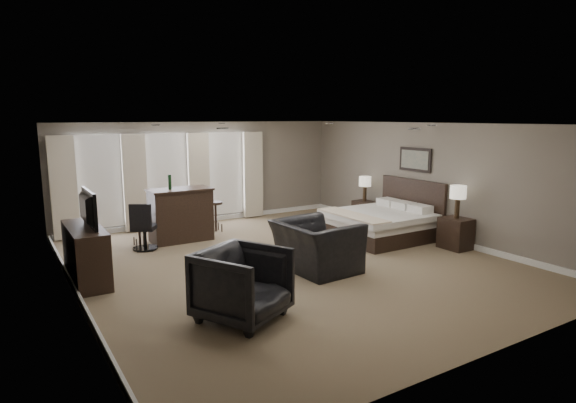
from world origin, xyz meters
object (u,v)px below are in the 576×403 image
lamp_near (458,202)px  bar_stool_left (139,230)px  nightstand_near (456,233)px  bar_stool_right (216,217)px  tv (84,223)px  lamp_far (365,189)px  desk_chair (144,226)px  nightstand_far (364,212)px  armchair_near (316,238)px  bed (377,211)px  armchair_far (242,281)px  bar_counter (181,215)px  dresser (86,254)px

lamp_near → bar_stool_left: size_ratio=1.02×
nightstand_near → lamp_near: (0.00, -0.00, 0.67)m
bar_stool_right → nightstand_near: bearing=-48.0°
tv → lamp_far: bearing=-81.8°
bar_stool_right → desk_chair: desk_chair is taller
nightstand_far → armchair_near: size_ratio=0.42×
bed → armchair_far: (-4.50, -2.32, -0.10)m
nightstand_far → bar_stool_left: 5.62m
armchair_near → bar_stool_right: bearing=1.7°
lamp_far → bar_counter: size_ratio=0.47×
desk_chair → dresser: bearing=79.4°
nightstand_near → bar_stool_left: bar_stool_left is taller
bed → desk_chair: bed is taller
tv → bar_stool_right: 3.97m
lamp_near → bar_counter: 5.94m
armchair_far → lamp_far: bearing=7.2°
bar_counter → dresser: bearing=-142.2°
bed → bar_stool_left: (-4.67, 2.28, -0.31)m
dresser → lamp_far: bearing=8.2°
armchair_far → bar_stool_right: armchair_far is taller
nightstand_far → desk_chair: size_ratio=0.58×
lamp_far → dresser: (-6.92, -1.00, -0.43)m
bed → lamp_near: bearing=-58.5°
bar_counter → nightstand_near: bearing=-38.2°
bed → bar_stool_right: size_ratio=2.80×
lamp_near → dresser: lamp_near is taller
nightstand_near → bar_counter: size_ratio=0.48×
bed → dresser: (-6.03, 0.45, -0.18)m
armchair_far → bar_counter: bar_counter is taller
lamp_far → bar_counter: (-4.66, 0.76, -0.31)m
dresser → bed: bearing=-4.3°
bar_stool_right → bed: bearing=-43.4°
nightstand_far → bed: bearing=-121.5°
nightstand_near → lamp_near: size_ratio=0.95×
tv → bar_stool_left: bearing=-36.7°
bar_stool_left → tv: bearing=-126.7°
bar_stool_right → nightstand_far: bearing=-17.6°
armchair_far → dresser: bearing=91.3°
lamp_far → armchair_far: lamp_far is taller
tv → armchair_near: (3.60, -1.57, -0.40)m
armchair_far → desk_chair: armchair_far is taller
bed → bar_stool_left: size_ratio=3.03×
bed → tv: 6.06m
bed → armchair_far: size_ratio=1.87×
bar_stool_left → bed: bearing=-26.0°
dresser → desk_chair: (1.37, 1.44, 0.03)m
nightstand_near → dresser: bearing=164.6°
nightstand_far → dresser: size_ratio=0.36×
lamp_near → bar_stool_right: bearing=132.0°
bar_stool_right → desk_chair: size_ratio=0.72×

